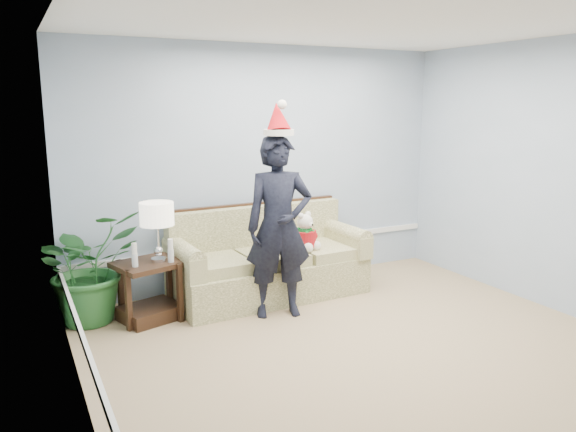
# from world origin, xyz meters

# --- Properties ---
(room_shell) EXTENTS (4.54, 5.04, 2.74)m
(room_shell) POSITION_xyz_m (0.00, 0.00, 1.35)
(room_shell) COLOR #A18367
(room_shell) RESTS_ON ground
(wainscot_trim) EXTENTS (4.49, 4.99, 0.06)m
(wainscot_trim) POSITION_xyz_m (-1.18, 1.18, 0.45)
(wainscot_trim) COLOR white
(wainscot_trim) RESTS_ON room_shell
(sofa) EXTENTS (2.10, 0.96, 0.97)m
(sofa) POSITION_xyz_m (-0.16, 2.07, 0.34)
(sofa) COLOR brown
(sofa) RESTS_ON room_shell
(side_table) EXTENTS (0.71, 0.65, 0.58)m
(side_table) POSITION_xyz_m (-1.48, 1.91, 0.22)
(side_table) COLOR #351F13
(side_table) RESTS_ON room_shell
(table_lamp) EXTENTS (0.32, 0.32, 0.57)m
(table_lamp) POSITION_xyz_m (-1.38, 1.89, 1.01)
(table_lamp) COLOR silver
(table_lamp) RESTS_ON side_table
(candle_pair) EXTENTS (0.39, 0.06, 0.23)m
(candle_pair) POSITION_xyz_m (-1.45, 1.80, 0.68)
(candle_pair) COLOR silver
(candle_pair) RESTS_ON side_table
(houseplant) EXTENTS (1.24, 1.17, 1.08)m
(houseplant) POSITION_xyz_m (-2.00, 2.14, 0.54)
(houseplant) COLOR #246029
(houseplant) RESTS_ON room_shell
(man) EXTENTS (0.73, 0.57, 1.77)m
(man) POSITION_xyz_m (-0.30, 1.48, 0.89)
(man) COLOR black
(man) RESTS_ON room_shell
(santa_hat) EXTENTS (0.32, 0.36, 0.34)m
(santa_hat) POSITION_xyz_m (-0.30, 1.49, 1.91)
(santa_hat) COLOR white
(santa_hat) RESTS_ON man
(teddy_bear) EXTENTS (0.33, 0.33, 0.42)m
(teddy_bear) POSITION_xyz_m (0.20, 1.87, 0.66)
(teddy_bear) COLOR white
(teddy_bear) RESTS_ON sofa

